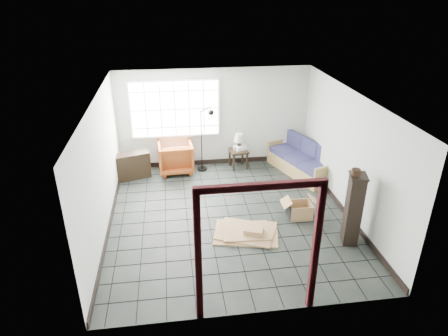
{
  "coord_description": "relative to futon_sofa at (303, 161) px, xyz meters",
  "views": [
    {
      "loc": [
        -1.11,
        -7.17,
        4.59
      ],
      "look_at": [
        -0.07,
        0.3,
        1.01
      ],
      "focal_mm": 32.0,
      "sensor_mm": 36.0,
      "label": 1
    }
  ],
  "objects": [
    {
      "name": "cardboard_pile",
      "position": [
        -1.96,
        -2.56,
        -0.27
      ],
      "size": [
        1.41,
        1.18,
        0.18
      ],
      "rotation": [
        0.0,
        0.0,
        -0.27
      ],
      "color": "#977349",
      "rests_on": "ground"
    },
    {
      "name": "room_shell",
      "position": [
        -2.21,
        -1.83,
        1.36
      ],
      "size": [
        5.02,
        5.52,
        2.61
      ],
      "color": "#B5BAB3",
      "rests_on": "ground"
    },
    {
      "name": "side_table",
      "position": [
        -1.61,
        0.54,
        0.1
      ],
      "size": [
        0.52,
        0.52,
        0.5
      ],
      "rotation": [
        0.0,
        0.0,
        0.15
      ],
      "color": "black",
      "rests_on": "ground"
    },
    {
      "name": "doorway_trim",
      "position": [
        -2.21,
        -4.56,
        1.06
      ],
      "size": [
        1.8,
        0.08,
        2.2
      ],
      "color": "#3E0E13",
      "rests_on": "ground"
    },
    {
      "name": "console_shelf",
      "position": [
        -4.36,
        0.3,
        0.02
      ],
      "size": [
        0.92,
        0.58,
        0.67
      ],
      "rotation": [
        0.0,
        0.0,
        0.31
      ],
      "color": "black",
      "rests_on": "ground"
    },
    {
      "name": "pot",
      "position": [
        -0.12,
        -3.06,
        1.17
      ],
      "size": [
        0.21,
        0.21,
        0.12
      ],
      "rotation": [
        0.0,
        0.0,
        -0.4
      ],
      "color": "black",
      "rests_on": "tall_shelf"
    },
    {
      "name": "armchair",
      "position": [
        -3.26,
        0.54,
        0.12
      ],
      "size": [
        0.91,
        0.86,
        0.89
      ],
      "primitive_type": "imported",
      "rotation": [
        0.0,
        0.0,
        3.21
      ],
      "color": "maroon",
      "rests_on": "ground"
    },
    {
      "name": "tall_shelf",
      "position": [
        -0.06,
        -3.06,
        0.41
      ],
      "size": [
        0.39,
        0.45,
        1.43
      ],
      "rotation": [
        0.0,
        0.0,
        -0.25
      ],
      "color": "black",
      "rests_on": "ground"
    },
    {
      "name": "window_panel",
      "position": [
        -3.21,
        0.84,
        1.28
      ],
      "size": [
        2.32,
        0.08,
        1.52
      ],
      "color": "silver",
      "rests_on": "ground"
    },
    {
      "name": "open_box",
      "position": [
        -0.74,
        -2.07,
        -0.16
      ],
      "size": [
        0.79,
        0.4,
        0.45
      ],
      "rotation": [
        0.0,
        0.0,
        -0.01
      ],
      "color": "#977349",
      "rests_on": "ground"
    },
    {
      "name": "projector",
      "position": [
        -1.55,
        0.58,
        0.24
      ],
      "size": [
        0.36,
        0.33,
        0.11
      ],
      "rotation": [
        0.0,
        0.0,
        0.4
      ],
      "color": "silver",
      "rests_on": "side_table"
    },
    {
      "name": "floor_lamp",
      "position": [
        -2.46,
        0.49,
        0.61
      ],
      "size": [
        0.46,
        0.32,
        1.74
      ],
      "rotation": [
        0.0,
        0.0,
        -0.02
      ],
      "color": "black",
      "rests_on": "ground"
    },
    {
      "name": "ground",
      "position": [
        -2.21,
        -1.86,
        -0.32
      ],
      "size": [
        5.5,
        5.5,
        0.0
      ],
      "primitive_type": "plane",
      "color": "black",
      "rests_on": "ground"
    },
    {
      "name": "futon_sofa",
      "position": [
        0.0,
        0.0,
        0.0
      ],
      "size": [
        1.4,
        2.13,
        0.88
      ],
      "rotation": [
        0.0,
        0.0,
        0.36
      ],
      "color": "#A9874C",
      "rests_on": "ground"
    },
    {
      "name": "table_lamp",
      "position": [
        -1.58,
        0.61,
        0.48
      ],
      "size": [
        0.33,
        0.33,
        0.43
      ],
      "rotation": [
        0.0,
        0.0,
        -0.2
      ],
      "color": "black",
      "rests_on": "side_table"
    }
  ]
}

